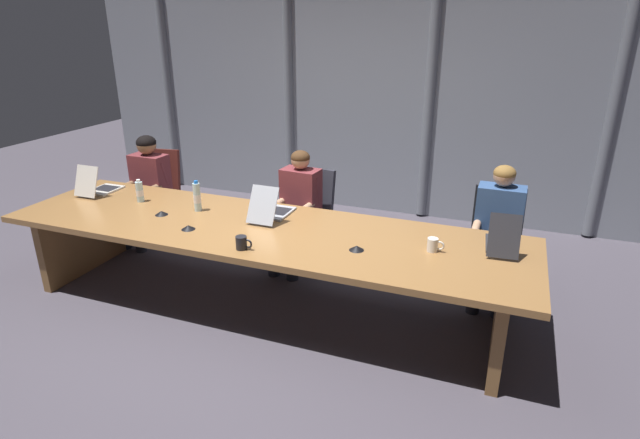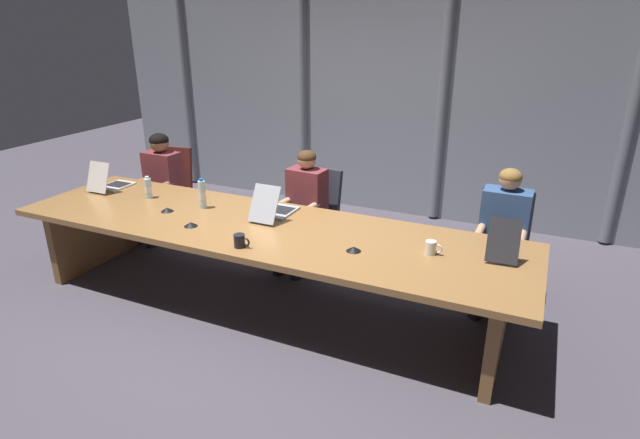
# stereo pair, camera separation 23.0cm
# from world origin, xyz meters

# --- Properties ---
(ground_plane) EXTENTS (14.52, 14.52, 0.00)m
(ground_plane) POSITION_xyz_m (0.00, 0.00, 0.00)
(ground_plane) COLOR #47424C
(conference_table) EXTENTS (4.30, 1.15, 0.73)m
(conference_table) POSITION_xyz_m (0.00, 0.00, 0.59)
(conference_table) COLOR olive
(conference_table) RESTS_ON ground_plane
(curtain_backdrop) EXTENTS (7.26, 0.17, 2.71)m
(curtain_backdrop) POSITION_xyz_m (-0.00, 2.69, 1.36)
(curtain_backdrop) COLOR gray
(curtain_backdrop) RESTS_ON ground_plane
(laptop_left_end) EXTENTS (0.24, 0.42, 0.29)m
(laptop_left_end) POSITION_xyz_m (-1.83, 0.23, 0.78)
(laptop_left_end) COLOR beige
(laptop_left_end) RESTS_ON conference_table
(laptop_left_mid) EXTENTS (0.24, 0.49, 0.30)m
(laptop_left_mid) POSITION_xyz_m (-0.00, 0.25, 0.78)
(laptop_left_mid) COLOR #A8ADB7
(laptop_left_mid) RESTS_ON conference_table
(laptop_center) EXTENTS (0.24, 0.45, 0.31)m
(laptop_center) POSITION_xyz_m (1.84, 0.24, 0.79)
(laptop_center) COLOR #2D2D33
(laptop_center) RESTS_ON conference_table
(office_chair_left_end) EXTENTS (0.60, 0.61, 0.94)m
(office_chair_left_end) POSITION_xyz_m (-1.79, 0.98, 0.35)
(office_chair_left_end) COLOR #511E19
(office_chair_left_end) RESTS_ON ground_plane
(office_chair_left_mid) EXTENTS (0.60, 0.61, 0.91)m
(office_chair_left_mid) POSITION_xyz_m (0.00, 0.98, 0.34)
(office_chair_left_mid) COLOR #2D2D38
(office_chair_left_mid) RESTS_ON ground_plane
(office_chair_center) EXTENTS (0.60, 0.60, 0.92)m
(office_chair_center) POSITION_xyz_m (1.80, 0.98, 0.35)
(office_chair_center) COLOR black
(office_chair_center) RESTS_ON ground_plane
(person_left_end) EXTENTS (0.41, 0.55, 1.15)m
(person_left_end) POSITION_xyz_m (-1.78, 0.83, 0.66)
(person_left_end) COLOR brown
(person_left_end) RESTS_ON ground_plane
(person_left_mid) EXTENTS (0.40, 0.57, 1.14)m
(person_left_mid) POSITION_xyz_m (-0.03, 0.82, 0.64)
(person_left_mid) COLOR brown
(person_left_mid) RESTS_ON ground_plane
(person_center) EXTENTS (0.39, 0.55, 1.18)m
(person_center) POSITION_xyz_m (1.79, 0.82, 0.66)
(person_center) COLOR #335184
(person_center) RESTS_ON ground_plane
(water_bottle_primary) EXTENTS (0.06, 0.06, 0.21)m
(water_bottle_primary) POSITION_xyz_m (-1.30, 0.17, 0.82)
(water_bottle_primary) COLOR silver
(water_bottle_primary) RESTS_ON conference_table
(water_bottle_secondary) EXTENTS (0.06, 0.06, 0.27)m
(water_bottle_secondary) POSITION_xyz_m (-0.67, 0.15, 0.85)
(water_bottle_secondary) COLOR silver
(water_bottle_secondary) RESTS_ON conference_table
(coffee_mug_near) EXTENTS (0.13, 0.08, 0.10)m
(coffee_mug_near) POSITION_xyz_m (0.08, -0.42, 0.78)
(coffee_mug_near) COLOR black
(coffee_mug_near) RESTS_ON conference_table
(coffee_mug_far) EXTENTS (0.12, 0.08, 0.10)m
(coffee_mug_far) POSITION_xyz_m (1.38, 0.03, 0.78)
(coffee_mug_far) COLOR white
(coffee_mug_far) RESTS_ON conference_table
(conference_mic_left_side) EXTENTS (0.11, 0.11, 0.03)m
(conference_mic_left_side) POSITION_xyz_m (-0.50, -0.25, 0.74)
(conference_mic_left_side) COLOR black
(conference_mic_left_side) RESTS_ON conference_table
(conference_mic_middle) EXTENTS (0.11, 0.11, 0.03)m
(conference_mic_middle) POSITION_xyz_m (0.87, -0.15, 0.74)
(conference_mic_middle) COLOR black
(conference_mic_middle) RESTS_ON conference_table
(conference_mic_right_side) EXTENTS (0.11, 0.11, 0.03)m
(conference_mic_right_side) POSITION_xyz_m (-0.90, -0.05, 0.74)
(conference_mic_right_side) COLOR black
(conference_mic_right_side) RESTS_ON conference_table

